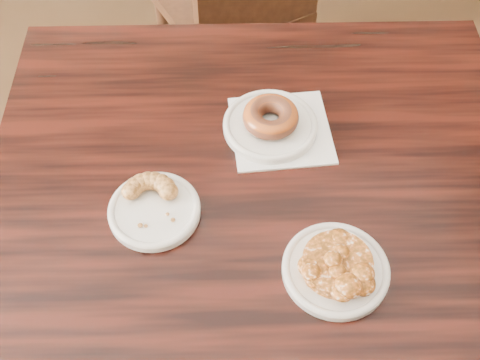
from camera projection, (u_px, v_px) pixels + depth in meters
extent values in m
cube|color=black|center=(256.00, 307.00, 1.28)|extent=(1.05, 1.05, 0.75)
cube|color=white|center=(281.00, 130.00, 1.07)|extent=(0.18, 0.18, 0.00)
cylinder|color=white|center=(270.00, 126.00, 1.07)|extent=(0.17, 0.17, 0.01)
cylinder|color=white|center=(154.00, 211.00, 0.97)|extent=(0.15, 0.15, 0.01)
cylinder|color=silver|center=(335.00, 270.00, 0.90)|extent=(0.16, 0.16, 0.01)
torus|color=brown|center=(271.00, 117.00, 1.05)|extent=(0.10, 0.10, 0.03)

